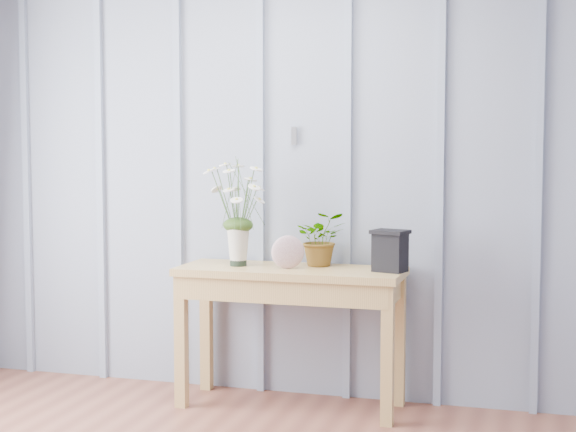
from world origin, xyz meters
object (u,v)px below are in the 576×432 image
(daisy_vase, at_px, (238,200))
(carved_box, at_px, (390,250))
(felt_disc_vessel, at_px, (288,252))
(sideboard, at_px, (291,289))

(daisy_vase, distance_m, carved_box, 0.86)
(felt_disc_vessel, bearing_deg, daisy_vase, 145.74)
(daisy_vase, relative_size, carved_box, 2.64)
(carved_box, bearing_deg, felt_disc_vessel, -174.91)
(daisy_vase, height_order, carved_box, daisy_vase)
(daisy_vase, xyz_separation_m, felt_disc_vessel, (0.29, -0.03, -0.27))
(felt_disc_vessel, height_order, carved_box, carved_box)
(daisy_vase, bearing_deg, sideboard, 0.98)
(sideboard, bearing_deg, daisy_vase, -179.02)
(sideboard, height_order, felt_disc_vessel, felt_disc_vessel)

